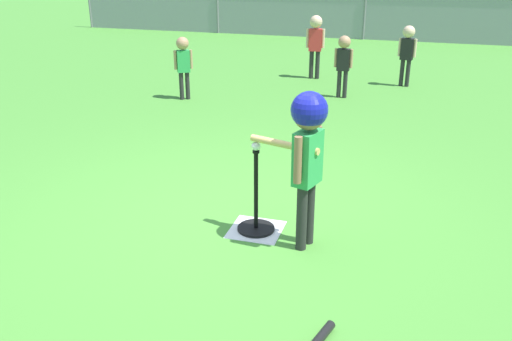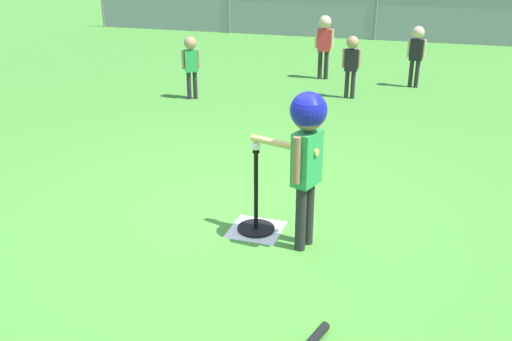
# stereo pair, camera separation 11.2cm
# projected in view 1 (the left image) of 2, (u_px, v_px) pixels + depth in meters

# --- Properties ---
(ground_plane) EXTENTS (60.00, 60.00, 0.00)m
(ground_plane) POSITION_uv_depth(u_px,v_px,m) (229.00, 219.00, 4.93)
(ground_plane) COLOR #478C33
(home_plate) EXTENTS (0.44, 0.44, 0.01)m
(home_plate) POSITION_uv_depth(u_px,v_px,m) (256.00, 229.00, 4.74)
(home_plate) COLOR white
(home_plate) RESTS_ON ground_plane
(batting_tee) EXTENTS (0.32, 0.32, 0.72)m
(batting_tee) POSITION_uv_depth(u_px,v_px,m) (256.00, 217.00, 4.70)
(batting_tee) COLOR black
(batting_tee) RESTS_ON ground_plane
(baseball_on_tee) EXTENTS (0.07, 0.07, 0.07)m
(baseball_on_tee) POSITION_uv_depth(u_px,v_px,m) (256.00, 146.00, 4.45)
(baseball_on_tee) COLOR white
(baseball_on_tee) RESTS_ON batting_tee
(batter_child) EXTENTS (0.64, 0.35, 1.28)m
(batter_child) POSITION_uv_depth(u_px,v_px,m) (308.00, 139.00, 4.16)
(batter_child) COLOR #262626
(batter_child) RESTS_ON ground_plane
(fielder_deep_center) EXTENTS (0.33, 0.22, 1.13)m
(fielder_deep_center) POSITION_uv_depth(u_px,v_px,m) (315.00, 38.00, 9.87)
(fielder_deep_center) COLOR #262626
(fielder_deep_center) RESTS_ON ground_plane
(fielder_near_right) EXTENTS (0.29, 0.19, 0.98)m
(fielder_near_right) POSITION_uv_depth(u_px,v_px,m) (344.00, 58.00, 8.63)
(fielder_near_right) COLOR #262626
(fielder_near_right) RESTS_ON ground_plane
(fielder_deep_left) EXTENTS (0.30, 0.20, 1.03)m
(fielder_deep_left) POSITION_uv_depth(u_px,v_px,m) (407.00, 48.00, 9.34)
(fielder_deep_left) COLOR #262626
(fielder_deep_left) RESTS_ON ground_plane
(fielder_near_left) EXTENTS (0.25, 0.20, 0.97)m
(fielder_near_left) POSITION_uv_depth(u_px,v_px,m) (183.00, 60.00, 8.53)
(fielder_near_left) COLOR #262626
(fielder_near_left) RESTS_ON ground_plane
(outfield_fence) EXTENTS (16.06, 0.06, 1.15)m
(outfield_fence) POSITION_uv_depth(u_px,v_px,m) (364.00, 15.00, 14.13)
(outfield_fence) COLOR slate
(outfield_fence) RESTS_ON ground_plane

